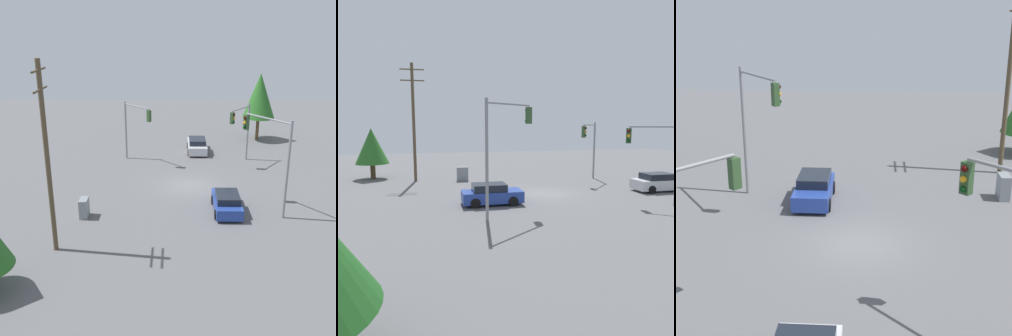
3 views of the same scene
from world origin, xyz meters
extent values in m
plane|color=#5B5B5E|center=(0.00, 0.00, 0.00)|extent=(80.00, 80.00, 0.00)
cube|color=silver|center=(-9.46, 1.14, 0.58)|extent=(4.27, 1.85, 0.80)
cube|color=black|center=(-9.24, 1.14, 1.23)|extent=(2.35, 1.63, 0.50)
cylinder|color=black|center=(-10.78, 0.26, 0.32)|extent=(0.64, 0.22, 0.64)
cylinder|color=black|center=(-10.78, 2.02, 0.32)|extent=(0.64, 0.22, 0.64)
cylinder|color=black|center=(-8.13, 0.26, 0.32)|extent=(0.64, 0.22, 0.64)
cylinder|color=black|center=(-8.13, 2.02, 0.32)|extent=(0.64, 0.22, 0.64)
cube|color=#233D93|center=(4.83, 2.53, 0.57)|extent=(4.10, 1.82, 0.77)
cube|color=black|center=(5.03, 2.53, 1.19)|extent=(2.25, 1.60, 0.49)
cylinder|color=black|center=(3.56, 1.67, 0.33)|extent=(0.66, 0.22, 0.66)
cylinder|color=black|center=(3.56, 3.40, 0.33)|extent=(0.66, 0.22, 0.66)
cylinder|color=black|center=(6.10, 1.67, 0.33)|extent=(0.66, 0.22, 0.66)
cylinder|color=black|center=(6.10, 3.40, 0.33)|extent=(0.66, 0.22, 0.66)
cylinder|color=gray|center=(-7.26, -5.90, 2.82)|extent=(0.18, 0.18, 5.65)
cylinder|color=gray|center=(-6.06, -4.70, 5.40)|extent=(2.48, 2.48, 0.12)
cube|color=#2D4C28|center=(-4.87, -3.50, 4.77)|extent=(0.44, 0.44, 1.05)
sphere|color=#360503|center=(-4.99, -3.38, 5.11)|extent=(0.22, 0.22, 0.22)
sphere|color=orange|center=(-4.99, -3.38, 4.77)|extent=(0.22, 0.22, 0.22)
sphere|color=black|center=(-4.99, -3.38, 4.44)|extent=(0.22, 0.22, 0.22)
cylinder|color=gray|center=(5.83, 6.32, 3.44)|extent=(0.18, 0.18, 6.88)
cylinder|color=gray|center=(4.26, 5.13, 6.63)|extent=(3.22, 2.47, 0.12)
cube|color=#2D4C28|center=(2.69, 3.94, 6.00)|extent=(0.44, 0.43, 1.05)
sphere|color=#360503|center=(2.79, 3.80, 6.34)|extent=(0.22, 0.22, 0.22)
sphere|color=orange|center=(2.79, 3.80, 6.00)|extent=(0.22, 0.22, 0.22)
sphere|color=black|center=(2.79, 3.80, 5.67)|extent=(0.22, 0.22, 0.22)
cylinder|color=gray|center=(-7.03, 5.83, 2.77)|extent=(0.18, 0.18, 5.54)
cylinder|color=gray|center=(-5.80, 4.88, 5.29)|extent=(2.54, 1.99, 0.12)
cube|color=#2D4C28|center=(-4.57, 3.93, 4.66)|extent=(0.44, 0.43, 1.05)
sphere|color=#360503|center=(-4.46, 4.07, 5.00)|extent=(0.22, 0.22, 0.22)
sphere|color=orange|center=(-4.46, 4.07, 4.66)|extent=(0.22, 0.22, 0.22)
sphere|color=black|center=(-4.46, 4.07, 4.33)|extent=(0.22, 0.22, 0.22)
cylinder|color=brown|center=(10.29, -8.25, 5.55)|extent=(0.28, 0.28, 11.10)
cylinder|color=brown|center=(10.29, -8.25, 10.50)|extent=(2.20, 0.12, 0.12)
cylinder|color=brown|center=(10.29, -8.25, 9.50)|extent=(2.20, 0.12, 0.12)
cube|color=gray|center=(5.86, -7.43, 0.67)|extent=(1.07, 0.55, 1.34)
cylinder|color=brown|center=(-14.32, 8.21, 1.27)|extent=(0.36, 0.36, 2.55)
cone|color=#286623|center=(-14.32, 8.21, 5.00)|extent=(3.54, 3.54, 4.90)
camera|label=1|loc=(32.25, -1.27, 12.97)|focal=45.00mm
camera|label=2|loc=(8.92, 24.13, 5.44)|focal=35.00mm
camera|label=3|loc=(-20.20, -0.67, 10.00)|focal=55.00mm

